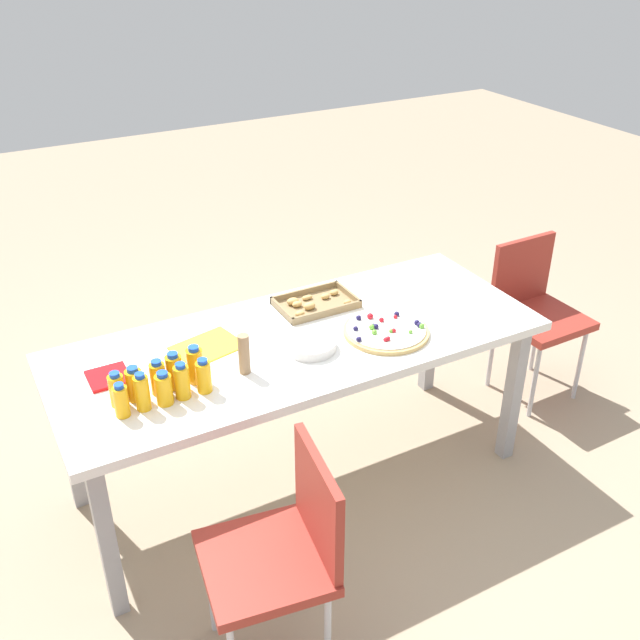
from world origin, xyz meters
TOP-DOWN VIEW (x-y plane):
  - ground_plane at (0.00, 0.00)m, footprint 12.00×12.00m
  - party_table at (0.00, 0.00)m, footprint 2.02×0.80m
  - chair_near_left at (-0.45, -0.76)m, footprint 0.45×0.45m
  - chair_end at (1.40, 0.08)m, footprint 0.41×0.41m
  - juice_bottle_0 at (-0.78, -0.17)m, footprint 0.05×0.05m
  - juice_bottle_1 at (-0.70, -0.17)m, footprint 0.05×0.05m
  - juice_bottle_2 at (-0.63, -0.17)m, footprint 0.06×0.06m
  - juice_bottle_3 at (-0.56, -0.17)m, footprint 0.06×0.06m
  - juice_bottle_4 at (-0.47, -0.17)m, footprint 0.06×0.06m
  - juice_bottle_5 at (-0.77, -0.10)m, footprint 0.06×0.06m
  - juice_bottle_6 at (-0.71, -0.10)m, footprint 0.06×0.06m
  - juice_bottle_7 at (-0.62, -0.10)m, footprint 0.06×0.06m
  - juice_bottle_8 at (-0.56, -0.10)m, footprint 0.06×0.06m
  - juice_bottle_9 at (-0.48, -0.10)m, footprint 0.06×0.06m
  - fruit_pizza at (0.33, -0.14)m, footprint 0.36×0.36m
  - snack_tray at (0.18, 0.21)m, footprint 0.34×0.23m
  - plate_stack at (-0.00, -0.10)m, footprint 0.21×0.21m
  - napkin_stack at (-0.77, 0.08)m, footprint 0.15×0.15m
  - cardboard_tube at (-0.30, -0.13)m, footprint 0.04×0.04m
  - paper_folder at (-0.36, 0.11)m, footprint 0.30×0.25m

SIDE VIEW (x-z plane):
  - ground_plane at x=0.00m, z-range 0.00..0.00m
  - chair_near_left at x=-0.45m, z-range 0.09..0.92m
  - chair_end at x=1.40m, z-range 0.09..0.92m
  - party_table at x=0.00m, z-range 0.31..1.06m
  - paper_folder at x=-0.36m, z-range 0.75..0.76m
  - napkin_stack at x=-0.77m, z-range 0.75..0.77m
  - snack_tray at x=0.18m, z-range 0.75..0.79m
  - fruit_pizza at x=0.33m, z-range 0.74..0.79m
  - plate_stack at x=0.00m, z-range 0.75..0.79m
  - juice_bottle_2 at x=-0.63m, z-range 0.75..0.88m
  - juice_bottle_0 at x=-0.78m, z-range 0.75..0.88m
  - juice_bottle_6 at x=-0.71m, z-range 0.75..0.88m
  - juice_bottle_5 at x=-0.77m, z-range 0.75..0.89m
  - juice_bottle_4 at x=-0.47m, z-range 0.75..0.89m
  - juice_bottle_7 at x=-0.62m, z-range 0.75..0.89m
  - juice_bottle_3 at x=-0.56m, z-range 0.75..0.89m
  - juice_bottle_8 at x=-0.56m, z-range 0.75..0.90m
  - juice_bottle_1 at x=-0.70m, z-range 0.75..0.90m
  - juice_bottle_9 at x=-0.48m, z-range 0.75..0.90m
  - cardboard_tube at x=-0.30m, z-range 0.75..0.92m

